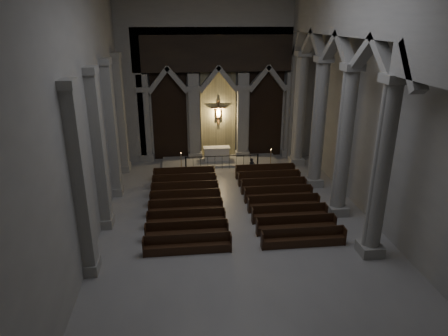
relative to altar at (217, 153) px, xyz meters
name	(u,v)px	position (x,y,z in m)	size (l,w,h in m)	color
room	(244,78)	(0.24, -10.66, 6.95)	(24.00, 24.10, 12.00)	gray
sanctuary_wall	(218,70)	(0.24, 0.88, 5.96)	(14.00, 0.77, 12.00)	#9B9991
right_arcade	(354,68)	(5.74, -9.33, 7.18)	(1.00, 24.00, 12.00)	#9B9991
left_pilasters	(106,142)	(-6.51, -7.16, 3.26)	(0.60, 13.00, 8.03)	#9B9991
sanctuary_step	(220,161)	(0.24, -0.06, -0.58)	(8.50, 2.60, 0.15)	#9B9991
altar	(217,153)	(0.00, 0.00, 0.00)	(1.96, 0.79, 1.00)	silver
altar_rail	(222,160)	(0.24, -1.57, 0.03)	(5.19, 0.09, 1.02)	black
candle_stand_left	(181,165)	(-2.64, -1.42, -0.31)	(0.21, 0.21, 1.27)	#B27A36
candle_stand_right	(271,163)	(3.70, -1.71, -0.27)	(0.24, 0.24, 1.42)	#B27A36
pews	(234,203)	(0.24, -7.80, -0.36)	(9.40, 9.15, 0.89)	black
worshipper	(252,167)	(2.09, -3.07, -0.03)	(0.46, 0.30, 1.25)	black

